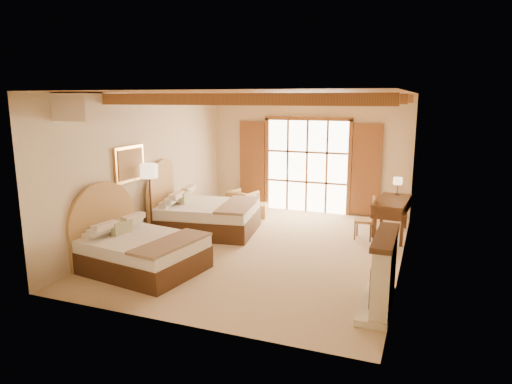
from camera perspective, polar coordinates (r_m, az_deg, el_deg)
The scene contains 19 objects.
floor at distance 9.65m, azimuth 0.97°, elevation -7.04°, with size 7.00×7.00×0.00m, color #D1AF87.
wall_back at distance 12.58m, azimuth 6.48°, elevation 4.78°, with size 5.50×5.50×0.00m, color beige.
wall_left at distance 10.51m, azimuth -13.25°, elevation 3.18°, with size 7.00×7.00×0.00m, color beige.
wall_right at distance 8.73m, azimuth 18.23°, elevation 1.20°, with size 7.00×7.00×0.00m, color beige.
ceiling at distance 9.14m, azimuth 1.04°, elevation 12.32°, with size 7.00×7.00×0.00m, color #AA6F3A.
ceiling_beams at distance 9.14m, azimuth 1.04°, elevation 11.57°, with size 5.39×4.60×0.18m, color #9C6A38, non-canonical shape.
french_doors at distance 12.56m, azimuth 6.38°, elevation 3.16°, with size 3.95×0.08×2.60m.
fireplace at distance 7.10m, azimuth 15.54°, elevation -10.15°, with size 0.46×1.40×1.16m.
painting at distance 9.86m, azimuth -15.50°, elevation 3.40°, with size 0.06×0.95×0.75m.
canopy_valance at distance 8.60m, azimuth -19.28°, elevation 10.05°, with size 0.70×1.40×0.45m, color beige.
bed_near at distance 8.69m, azimuth -14.88°, elevation -6.74°, with size 2.28×1.85×1.36m.
bed_far at distance 10.82m, azimuth -6.98°, elevation -2.58°, with size 2.49×2.02×1.48m.
nightstand at distance 9.70m, azimuth -15.09°, elevation -5.57°, with size 0.48×0.48×0.58m, color #3F1D0F.
floor_lamp at distance 10.10m, azimuth -13.19°, elevation 2.00°, with size 0.36×0.36×1.71m.
armchair at distance 12.52m, azimuth -1.66°, elevation -1.18°, with size 0.67×0.68×0.62m, color #AF884A.
ottoman at distance 12.08m, azimuth 0.16°, elevation -2.30°, with size 0.49×0.49×0.36m, color tan.
desk at distance 10.85m, azimuth 16.57°, elevation -2.93°, with size 0.79×1.61×0.84m.
desk_chair at distance 10.47m, azimuth 13.46°, elevation -4.16°, with size 0.47×0.47×0.96m.
desk_lamp at distance 11.27m, azimuth 17.31°, elevation 1.24°, with size 0.21×0.21×0.42m.
Camera 1 is at (3.12, -8.59, 3.10)m, focal length 32.00 mm.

